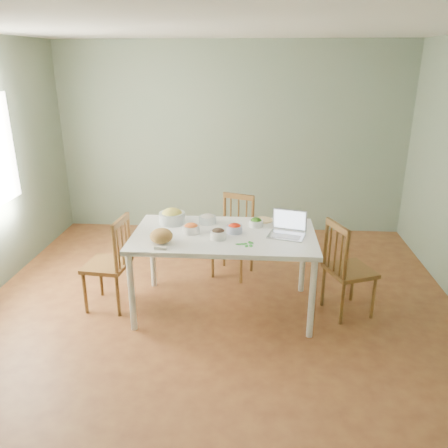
# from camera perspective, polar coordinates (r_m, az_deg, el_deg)

# --- Properties ---
(floor) EXTENTS (5.00, 5.00, 0.00)m
(floor) POSITION_cam_1_polar(r_m,az_deg,el_deg) (4.66, -0.94, -11.35)
(floor) COLOR #5A2E19
(floor) RESTS_ON ground
(ceiling) EXTENTS (5.00, 5.00, 0.00)m
(ceiling) POSITION_cam_1_polar(r_m,az_deg,el_deg) (3.98, -1.19, 23.93)
(ceiling) COLOR white
(ceiling) RESTS_ON ground
(wall_back) EXTENTS (5.00, 0.00, 2.70)m
(wall_back) POSITION_cam_1_polar(r_m,az_deg,el_deg) (6.56, 0.95, 10.66)
(wall_back) COLOR slate
(wall_back) RESTS_ON ground
(wall_front) EXTENTS (5.00, 0.00, 2.70)m
(wall_front) POSITION_cam_1_polar(r_m,az_deg,el_deg) (1.86, -8.28, -16.14)
(wall_front) COLOR slate
(wall_front) RESTS_ON ground
(dining_table) EXTENTS (1.79, 1.00, 0.84)m
(dining_table) POSITION_cam_1_polar(r_m,az_deg,el_deg) (4.56, -0.00, -6.13)
(dining_table) COLOR white
(dining_table) RESTS_ON floor
(chair_far) EXTENTS (0.53, 0.52, 0.96)m
(chair_far) POSITION_cam_1_polar(r_m,az_deg,el_deg) (5.27, 1.07, -1.68)
(chair_far) COLOR #543416
(chair_far) RESTS_ON floor
(chair_left) EXTENTS (0.45, 0.47, 0.98)m
(chair_left) POSITION_cam_1_polar(r_m,az_deg,el_deg) (4.74, -14.68, -4.78)
(chair_left) COLOR #543416
(chair_left) RESTS_ON floor
(chair_right) EXTENTS (0.54, 0.55, 0.98)m
(chair_right) POSITION_cam_1_polar(r_m,az_deg,el_deg) (4.65, 15.72, -5.43)
(chair_right) COLOR #543416
(chair_right) RESTS_ON floor
(bread_boule) EXTENTS (0.21, 0.21, 0.14)m
(bread_boule) POSITION_cam_1_polar(r_m,az_deg,el_deg) (4.19, -7.97, -1.51)
(bread_boule) COLOR #A17F3B
(bread_boule) RESTS_ON dining_table
(butter_stick) EXTENTS (0.11, 0.04, 0.03)m
(butter_stick) POSITION_cam_1_polar(r_m,az_deg,el_deg) (4.06, -8.09, -3.04)
(butter_stick) COLOR silver
(butter_stick) RESTS_ON dining_table
(bowl_squash) EXTENTS (0.30, 0.30, 0.16)m
(bowl_squash) POSITION_cam_1_polar(r_m,az_deg,el_deg) (4.67, -6.61, 0.99)
(bowl_squash) COLOR gold
(bowl_squash) RESTS_ON dining_table
(bowl_carrot) EXTENTS (0.18, 0.18, 0.09)m
(bowl_carrot) POSITION_cam_1_polar(r_m,az_deg,el_deg) (4.41, -4.20, -0.53)
(bowl_carrot) COLOR orange
(bowl_carrot) RESTS_ON dining_table
(bowl_onion) EXTENTS (0.22, 0.22, 0.10)m
(bowl_onion) POSITION_cam_1_polar(r_m,az_deg,el_deg) (4.65, -2.11, 0.67)
(bowl_onion) COLOR silver
(bowl_onion) RESTS_ON dining_table
(bowl_mushroom) EXTENTS (0.17, 0.17, 0.10)m
(bowl_mushroom) POSITION_cam_1_polar(r_m,az_deg,el_deg) (4.25, -0.75, -1.24)
(bowl_mushroom) COLOR black
(bowl_mushroom) RESTS_ON dining_table
(bowl_redpep) EXTENTS (0.15, 0.15, 0.09)m
(bowl_redpep) POSITION_cam_1_polar(r_m,az_deg,el_deg) (4.40, 1.35, -0.53)
(bowl_redpep) COLOR #E92F00
(bowl_redpep) RESTS_ON dining_table
(bowl_broccoli) EXTENTS (0.18, 0.18, 0.09)m
(bowl_broccoli) POSITION_cam_1_polar(r_m,az_deg,el_deg) (4.57, 4.09, 0.23)
(bowl_broccoli) COLOR #16360C
(bowl_broccoli) RESTS_ON dining_table
(flatbread) EXTENTS (0.21, 0.21, 0.02)m
(flatbread) POSITION_cam_1_polar(r_m,az_deg,el_deg) (4.75, 5.05, 0.51)
(flatbread) COLOR tan
(flatbread) RESTS_ON dining_table
(basil_bunch) EXTENTS (0.19, 0.19, 0.02)m
(basil_bunch) POSITION_cam_1_polar(r_m,az_deg,el_deg) (4.13, 2.63, -2.48)
(basil_bunch) COLOR #18821E
(basil_bunch) RESTS_ON dining_table
(laptop) EXTENTS (0.40, 0.35, 0.24)m
(laptop) POSITION_cam_1_polar(r_m,az_deg,el_deg) (4.32, 7.97, -0.11)
(laptop) COLOR #BCBCC1
(laptop) RESTS_ON dining_table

